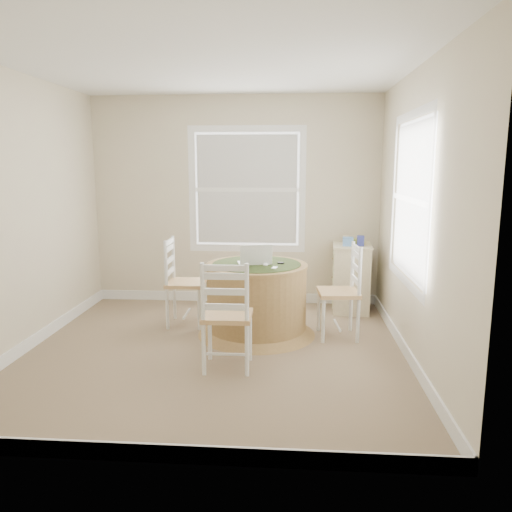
{
  "coord_description": "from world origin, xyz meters",
  "views": [
    {
      "loc": [
        0.73,
        -4.46,
        1.76
      ],
      "look_at": [
        0.36,
        0.45,
        0.85
      ],
      "focal_mm": 35.0,
      "sensor_mm": 36.0,
      "label": 1
    }
  ],
  "objects_px": {
    "round_table": "(257,296)",
    "laptop": "(255,261)",
    "chair_near": "(227,315)",
    "corner_chest": "(351,277)",
    "chair_right": "(338,292)",
    "chair_left": "(186,283)"
  },
  "relations": [
    {
      "from": "laptop",
      "to": "chair_near",
      "type": "bearing_deg",
      "value": 65.63
    },
    {
      "from": "round_table",
      "to": "chair_left",
      "type": "relative_size",
      "value": 1.3
    },
    {
      "from": "chair_near",
      "to": "chair_right",
      "type": "xyz_separation_m",
      "value": [
        1.03,
        0.88,
        0.0
      ]
    },
    {
      "from": "round_table",
      "to": "laptop",
      "type": "relative_size",
      "value": 3.19
    },
    {
      "from": "round_table",
      "to": "laptop",
      "type": "xyz_separation_m",
      "value": [
        -0.02,
        -0.01,
        0.37
      ]
    },
    {
      "from": "laptop",
      "to": "corner_chest",
      "type": "relative_size",
      "value": 0.47
    },
    {
      "from": "chair_right",
      "to": "round_table",
      "type": "bearing_deg",
      "value": -96.44
    },
    {
      "from": "round_table",
      "to": "chair_near",
      "type": "height_order",
      "value": "chair_near"
    },
    {
      "from": "laptop",
      "to": "corner_chest",
      "type": "bearing_deg",
      "value": -152.3
    },
    {
      "from": "chair_near",
      "to": "corner_chest",
      "type": "bearing_deg",
      "value": -125.0
    },
    {
      "from": "round_table",
      "to": "laptop",
      "type": "bearing_deg",
      "value": -143.02
    },
    {
      "from": "corner_chest",
      "to": "laptop",
      "type": "bearing_deg",
      "value": -134.61
    },
    {
      "from": "chair_near",
      "to": "chair_right",
      "type": "height_order",
      "value": "same"
    },
    {
      "from": "laptop",
      "to": "corner_chest",
      "type": "height_order",
      "value": "laptop"
    },
    {
      "from": "chair_near",
      "to": "chair_right",
      "type": "distance_m",
      "value": 1.35
    },
    {
      "from": "round_table",
      "to": "chair_near",
      "type": "distance_m",
      "value": 0.93
    },
    {
      "from": "chair_near",
      "to": "chair_left",
      "type": "bearing_deg",
      "value": -63.0
    },
    {
      "from": "chair_right",
      "to": "corner_chest",
      "type": "distance_m",
      "value": 1.02
    },
    {
      "from": "chair_near",
      "to": "corner_chest",
      "type": "xyz_separation_m",
      "value": [
        1.27,
        1.87,
        -0.07
      ]
    },
    {
      "from": "round_table",
      "to": "corner_chest",
      "type": "xyz_separation_m",
      "value": [
        1.08,
        0.96,
        -0.0
      ]
    },
    {
      "from": "chair_right",
      "to": "laptop",
      "type": "relative_size",
      "value": 2.46
    },
    {
      "from": "chair_right",
      "to": "corner_chest",
      "type": "xyz_separation_m",
      "value": [
        0.24,
        0.99,
        -0.07
      ]
    }
  ]
}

